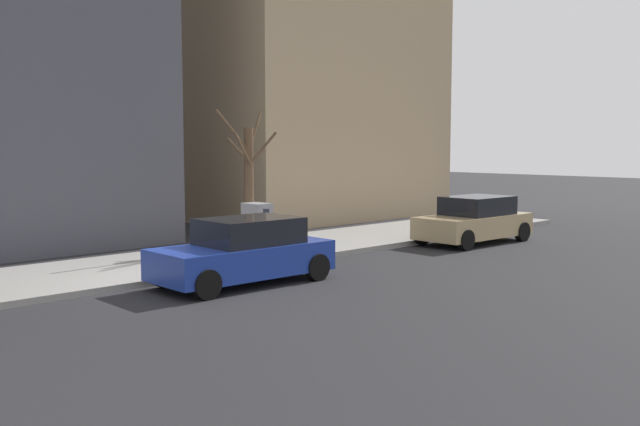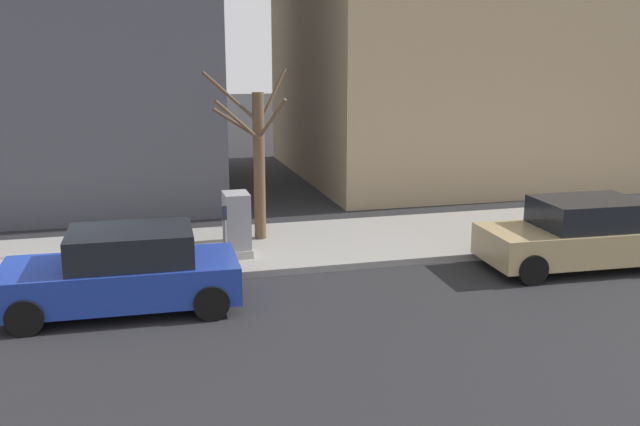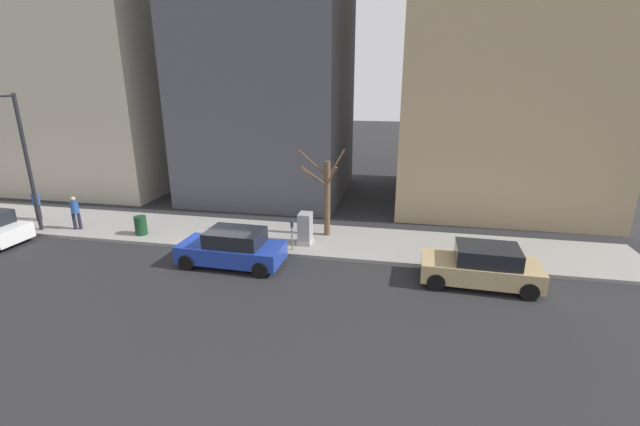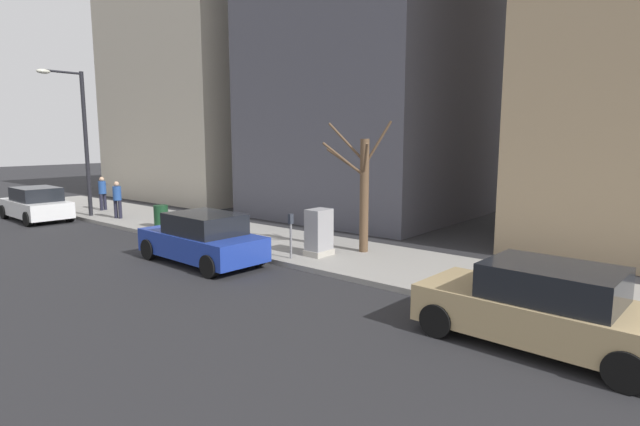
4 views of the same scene
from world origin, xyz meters
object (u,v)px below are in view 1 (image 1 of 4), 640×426
parked_car_tan (474,220)px  bare_tree (249,181)px  utility_box (257,229)px  parking_meter (266,228)px  parked_car_blue (244,252)px

parked_car_tan → bare_tree: bearing=62.8°
utility_box → parking_meter: bearing=156.1°
parking_meter → utility_box: bearing=-23.9°
parked_car_tan → bare_tree: (3.63, 6.47, 1.39)m
utility_box → bare_tree: (1.27, -0.72, 1.28)m
parked_car_tan → parked_car_blue: (-0.16, 9.63, 0.00)m
utility_box → bare_tree: size_ratio=0.35×
parked_car_blue → utility_box: utility_box is taller
utility_box → bare_tree: bearing=-29.6°
parked_car_tan → utility_box: bearing=73.9°
bare_tree → parking_meter: bearing=152.6°
parked_car_blue → bare_tree: size_ratio=1.04×
parked_car_blue → parking_meter: parked_car_blue is taller
bare_tree → parked_car_tan: bearing=-119.3°
utility_box → parked_car_tan: bearing=-108.2°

